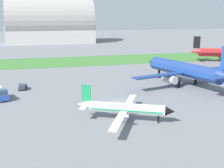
{
  "coord_description": "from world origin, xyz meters",
  "views": [
    {
      "loc": [
        -19.33,
        -68.86,
        21.1
      ],
      "look_at": [
        0.04,
        5.78,
        3.0
      ],
      "focal_mm": 48.93,
      "sensor_mm": 36.0,
      "label": 1
    }
  ],
  "objects_px": {
    "airplane_foreground_turboprop": "(125,108)",
    "fuel_truck_by_runway": "(2,93)",
    "airplane_midfield_jet": "(185,70)",
    "pushback_tug_near_gate": "(23,87)"
  },
  "relations": [
    {
      "from": "pushback_tug_near_gate",
      "to": "airplane_midfield_jet",
      "type": "bearing_deg",
      "value": 90.86
    },
    {
      "from": "airplane_foreground_turboprop",
      "to": "airplane_midfield_jet",
      "type": "bearing_deg",
      "value": 70.22
    },
    {
      "from": "airplane_foreground_turboprop",
      "to": "fuel_truck_by_runway",
      "type": "distance_m",
      "value": 33.5
    },
    {
      "from": "airplane_foreground_turboprop",
      "to": "pushback_tug_near_gate",
      "type": "relative_size",
      "value": 5.55
    },
    {
      "from": "airplane_midfield_jet",
      "to": "airplane_foreground_turboprop",
      "type": "distance_m",
      "value": 35.94
    },
    {
      "from": "airplane_midfield_jet",
      "to": "pushback_tug_near_gate",
      "type": "xyz_separation_m",
      "value": [
        -46.53,
        6.44,
        -3.72
      ]
    },
    {
      "from": "pushback_tug_near_gate",
      "to": "fuel_truck_by_runway",
      "type": "xyz_separation_m",
      "value": [
        -4.77,
        -9.02,
        0.67
      ]
    },
    {
      "from": "airplane_midfield_jet",
      "to": "pushback_tug_near_gate",
      "type": "distance_m",
      "value": 47.12
    },
    {
      "from": "airplane_foreground_turboprop",
      "to": "fuel_truck_by_runway",
      "type": "height_order",
      "value": "airplane_foreground_turboprop"
    },
    {
      "from": "airplane_foreground_turboprop",
      "to": "fuel_truck_by_runway",
      "type": "xyz_separation_m",
      "value": [
        -25.2,
        22.04,
        -0.95
      ]
    }
  ]
}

